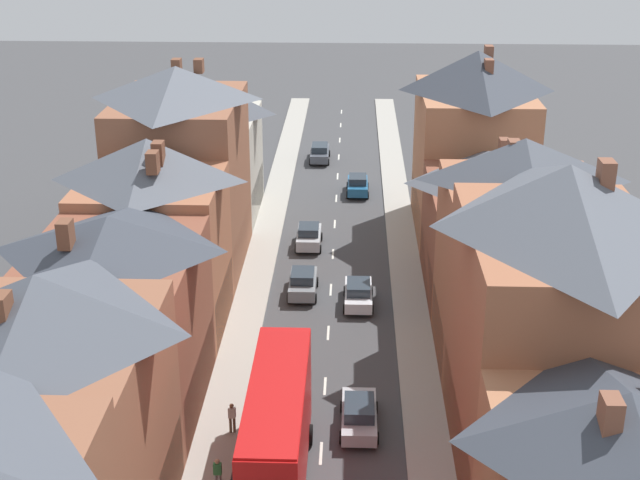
{
  "coord_description": "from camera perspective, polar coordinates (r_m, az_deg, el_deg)",
  "views": [
    {
      "loc": [
        1.26,
        -17.09,
        25.28
      ],
      "look_at": [
        -0.81,
        38.68,
        2.44
      ],
      "focal_mm": 50.0,
      "sensor_mm": 36.0,
      "label": 1
    }
  ],
  "objects": [
    {
      "name": "double_decker_bus_lead",
      "position": [
        39.65,
        -2.75,
        -12.28
      ],
      "size": [
        2.74,
        10.8,
        5.3
      ],
      "color": "red",
      "rests_on": "ground"
    },
    {
      "name": "pedestrian_mid_right",
      "position": [
        44.16,
        -5.65,
        -11.17
      ],
      "size": [
        0.36,
        0.22,
        1.61
      ],
      "color": "brown",
      "rests_on": "pavement_left"
    },
    {
      "name": "pavement_right",
      "position": [
        60.71,
        5.57,
        -2.39
      ],
      "size": [
        2.2,
        104.0,
        0.14
      ],
      "primitive_type": "cube",
      "color": "#A8A399",
      "rests_on": "ground"
    },
    {
      "name": "car_far_grey",
      "position": [
        85.48,
        -0.01,
        5.63
      ],
      "size": [
        1.9,
        4.54,
        1.65
      ],
      "color": "#4C515B",
      "rests_on": "ground"
    },
    {
      "name": "terrace_row_left",
      "position": [
        43.11,
        -13.55,
        -4.76
      ],
      "size": [
        8.0,
        68.51,
        13.96
      ],
      "color": "#A36042",
      "rests_on": "ground"
    },
    {
      "name": "car_near_blue",
      "position": [
        56.52,
        2.47,
        -3.42
      ],
      "size": [
        1.9,
        4.19,
        1.61
      ],
      "color": "silver",
      "rests_on": "ground"
    },
    {
      "name": "car_mid_black",
      "position": [
        65.25,
        -0.71,
        0.27
      ],
      "size": [
        1.9,
        3.83,
        1.71
      ],
      "color": "#B7BABF",
      "rests_on": "ground"
    },
    {
      "name": "centre_line_dashes",
      "position": [
        58.82,
        0.7,
        -3.2
      ],
      "size": [
        0.14,
        97.8,
        0.01
      ],
      "color": "silver",
      "rests_on": "ground"
    },
    {
      "name": "car_mid_white",
      "position": [
        57.85,
        -1.1,
        -2.73
      ],
      "size": [
        1.9,
        4.01,
        1.69
      ],
      "color": "gray",
      "rests_on": "ground"
    },
    {
      "name": "car_near_silver",
      "position": [
        76.34,
        2.43,
        3.56
      ],
      "size": [
        1.9,
        3.97,
        1.66
      ],
      "color": "#236093",
      "rests_on": "ground"
    },
    {
      "name": "terrace_row_right",
      "position": [
        41.92,
        14.24,
        -5.34
      ],
      "size": [
        8.0,
        65.91,
        14.71
      ],
      "color": "#BCB7A8",
      "rests_on": "ground"
    },
    {
      "name": "car_parked_right_a",
      "position": [
        44.58,
        2.52,
        -11.09
      ],
      "size": [
        1.9,
        4.3,
        1.57
      ],
      "color": "#B7BABF",
      "rests_on": "ground"
    },
    {
      "name": "pavement_left",
      "position": [
        60.92,
        -4.06,
        -2.25
      ],
      "size": [
        2.2,
        104.0,
        0.14
      ],
      "primitive_type": "cube",
      "color": "#A8A399",
      "rests_on": "ground"
    },
    {
      "name": "pedestrian_mid_left",
      "position": [
        40.6,
        -6.57,
        -14.59
      ],
      "size": [
        0.36,
        0.22,
        1.61
      ],
      "color": "gray",
      "rests_on": "pavement_left"
    }
  ]
}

